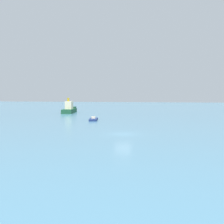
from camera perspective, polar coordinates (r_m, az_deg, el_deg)
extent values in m
plane|color=teal|center=(41.12, 2.40, -4.71)|extent=(400.00, 400.00, 0.00)
cube|color=navy|center=(63.67, -3.98, -1.59)|extent=(2.94, 6.00, 0.46)
cube|color=beige|center=(63.20, -4.01, -1.19)|extent=(0.98, 0.67, 0.50)
cube|color=black|center=(66.67, -3.77, -1.31)|extent=(0.37, 0.34, 0.56)
cube|color=#19472D|center=(91.68, -9.13, 0.23)|extent=(5.38, 11.82, 1.39)
cube|color=#19472D|center=(95.54, -8.69, 0.96)|extent=(3.51, 3.69, 0.60)
cube|color=beige|center=(91.29, -9.18, 1.47)|extent=(2.85, 4.32, 2.60)
cylinder|color=gold|center=(89.86, -9.36, 2.64)|extent=(0.70, 0.70, 1.20)
cylinder|color=black|center=(97.36, -8.49, 0.51)|extent=(0.74, 0.43, 0.70)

